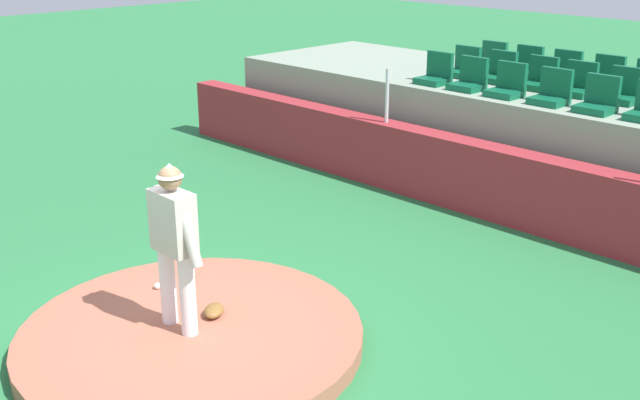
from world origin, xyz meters
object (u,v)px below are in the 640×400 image
stadium_chair_0 (436,74)px  stadium_chair_8 (540,79)px  stadium_chair_12 (491,62)px  stadium_chair_14 (564,72)px  stadium_chair_1 (470,80)px  stadium_chair_10 (623,92)px  stadium_chair_15 (606,78)px  stadium_chair_13 (526,66)px  stadium_chair_4 (598,101)px  pitcher (174,235)px  stadium_chair_7 (499,73)px  fielding_glove (214,311)px  stadium_chair_9 (578,85)px  baseball (157,286)px  stadium_chair_3 (552,93)px  stadium_chair_2 (507,86)px  stadium_chair_6 (464,67)px

stadium_chair_0 → stadium_chair_8: same height
stadium_chair_12 → stadium_chair_14: (1.41, 0.00, 0.00)m
stadium_chair_8 → stadium_chair_1: bearing=48.2°
stadium_chair_10 → stadium_chair_15: 1.08m
stadium_chair_12 → stadium_chair_13: 0.70m
stadium_chair_1 → stadium_chair_4: size_ratio=1.00×
pitcher → stadium_chair_12: bearing=102.2°
stadium_chair_7 → stadium_chair_15: 1.64m
stadium_chair_4 → stadium_chair_13: same height
stadium_chair_0 → stadium_chair_1: same height
fielding_glove → stadium_chair_1: (-1.01, 5.84, 1.46)m
stadium_chair_1 → stadium_chair_15: (1.42, 1.66, 0.00)m
stadium_chair_8 → stadium_chair_10: (1.36, -0.01, 0.00)m
stadium_chair_10 → stadium_chair_14: same height
stadium_chair_4 → fielding_glove: bearing=79.2°
stadium_chair_12 → stadium_chair_14: same height
stadium_chair_9 → stadium_chair_14: size_ratio=1.00×
stadium_chair_9 → stadium_chair_13: size_ratio=1.00×
baseball → stadium_chair_10: (2.01, 6.72, 1.48)m
pitcher → stadium_chair_8: stadium_chair_8 is taller
pitcher → stadium_chair_7: (-0.98, 7.08, 0.52)m
stadium_chair_9 → stadium_chair_13: (-1.39, 0.84, 0.00)m
stadium_chair_3 → stadium_chair_15: bearing=-90.3°
stadium_chair_4 → stadium_chair_2: bearing=-0.3°
stadium_chair_13 → stadium_chair_14: same height
stadium_chair_6 → stadium_chair_7: same height
stadium_chair_6 → stadium_chair_4: bearing=162.9°
baseball → stadium_chair_6: stadium_chair_6 is taller
stadium_chair_1 → stadium_chair_7: bearing=-89.4°
pitcher → stadium_chair_2: bearing=92.9°
stadium_chair_0 → stadium_chair_12: size_ratio=1.00×
pitcher → fielding_glove: bearing=84.4°
stadium_chair_1 → stadium_chair_9: same height
stadium_chair_3 → stadium_chair_9: same height
stadium_chair_12 → stadium_chair_14: 1.41m
stadium_chair_0 → stadium_chair_14: same height
pitcher → stadium_chair_6: (-1.68, 7.09, 0.52)m
stadium_chair_2 → stadium_chair_15: (0.74, 1.67, 0.00)m
stadium_chair_6 → stadium_chair_8: same height
stadium_chair_9 → baseball: bearing=79.0°
baseball → stadium_chair_2: 6.11m
stadium_chair_2 → stadium_chair_3: (0.73, 0.00, 0.00)m
stadium_chair_4 → stadium_chair_10: size_ratio=1.00×
stadium_chair_13 → fielding_glove: bearing=97.7°
pitcher → stadium_chair_15: (0.45, 7.89, 0.52)m
stadium_chair_6 → stadium_chair_0: bearing=93.0°
stadium_chair_2 → stadium_chair_13: 1.80m
baseball → stadium_chair_6: bearing=96.7°
stadium_chair_10 → stadium_chair_9: bearing=0.2°
stadium_chair_0 → stadium_chair_9: same height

